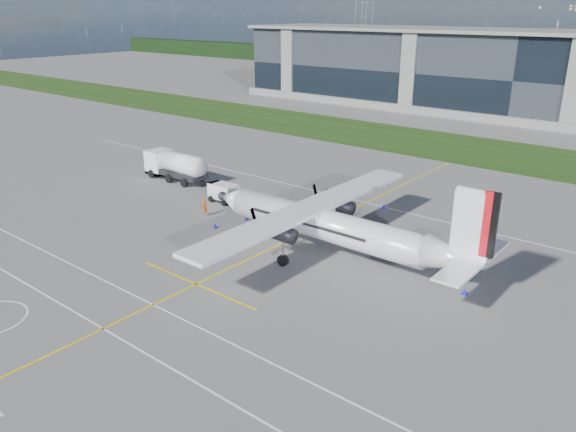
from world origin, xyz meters
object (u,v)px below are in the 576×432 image
Objects in this scene: safety_cone_stbdwing at (384,206)px; ground_crew_person at (205,206)px; turboprop_aircraft at (334,210)px; baggage_tug at (223,193)px; safety_cone_nose_port at (215,225)px; pylon_west at (364,21)px; fuel_tanker_truck at (172,165)px; safety_cone_nose_stbd at (246,217)px; safety_cone_tail at (465,291)px.

ground_crew_person is at bearing -134.11° from safety_cone_stbdwing.
baggage_tug is at bearing 166.48° from turboprop_aircraft.
safety_cone_nose_port is 17.60m from safety_cone_stbdwing.
fuel_tanker_truck is (60.26, -139.08, -13.30)m from pylon_west.
fuel_tanker_truck reaches higher than safety_cone_nose_port.
safety_cone_nose_port and safety_cone_stbdwing have the same top height.
baggage_tug is 16.91m from safety_cone_stbdwing.
safety_cone_nose_port is 1.00× the size of safety_cone_stbdwing.
ground_crew_person is at bearing -156.75° from safety_cone_nose_stbd.
baggage_tug is 6.52× the size of safety_cone_stbdwing.
turboprop_aircraft is 54.21× the size of safety_cone_nose_port.
fuel_tanker_truck is 10.95m from baggage_tug.
safety_cone_nose_stbd is at bearing -127.50° from safety_cone_stbdwing.
pylon_west is 60.00× the size of safety_cone_nose_stbd.
safety_cone_nose_port is at bearing -174.54° from safety_cone_tail.
ground_crew_person reaches higher than safety_cone_tail.
baggage_tug is 4.55m from ground_crew_person.
safety_cone_nose_port is at bearing -171.36° from turboprop_aircraft.
fuel_tanker_truck is at bearing -164.95° from safety_cone_stbdwing.
pylon_west is at bearing 117.27° from safety_cone_nose_port.
baggage_tug reaches higher than safety_cone_nose_stbd.
safety_cone_nose_stbd is at bearing -15.89° from fuel_tanker_truck.
safety_cone_tail is at bearing -99.95° from ground_crew_person.
turboprop_aircraft is 8.31× the size of baggage_tug.
pylon_west is 163.17m from ground_crew_person.
turboprop_aircraft is at bearing -13.52° from baggage_tug.
fuel_tanker_truck is 13.95m from ground_crew_person.
pylon_west is at bearing 118.06° from safety_cone_nose_stbd.
safety_cone_stbdwing is at bearing 52.50° from safety_cone_nose_stbd.
safety_cone_stbdwing is (12.70, 13.10, -0.73)m from ground_crew_person.
pylon_west reaches higher than baggage_tug.
pylon_west is 163.54m from safety_cone_nose_stbd.
turboprop_aircraft reaches higher than safety_cone_nose_stbd.
pylon_west is at bearing 15.41° from ground_crew_person.
baggage_tug is (70.98, -141.20, -14.02)m from pylon_west.
safety_cone_nose_stbd is at bearing 172.25° from turboprop_aircraft.
safety_cone_tail is at bearing -8.46° from fuel_tanker_truck.
fuel_tanker_truck reaches higher than safety_cone_nose_stbd.
safety_cone_nose_port is at bearing -122.84° from safety_cone_stbdwing.
ground_crew_person is (72.66, -145.43, -14.02)m from pylon_west.
safety_cone_nose_port is (4.84, -5.92, -0.73)m from baggage_tug.
pylon_west is at bearing 113.43° from fuel_tanker_truck.
baggage_tug is 6.52× the size of safety_cone_nose_port.
ground_crew_person reaches higher than safety_cone_nose_stbd.
turboprop_aircraft is at bearing -100.56° from ground_crew_person.
fuel_tanker_truck is 18.15× the size of safety_cone_nose_port.
turboprop_aircraft is 15.58m from ground_crew_person.
turboprop_aircraft is at bearing -177.98° from safety_cone_tail.
safety_cone_stbdwing is at bearing 137.88° from safety_cone_tail.
pylon_west reaches higher than turboprop_aircraft.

